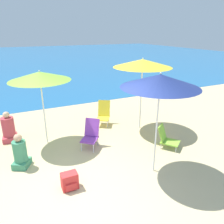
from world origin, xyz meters
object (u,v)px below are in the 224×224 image
beach_chair_lime (166,138)px  backpack_red (70,181)px  beach_umbrella_lime (40,76)px  person_seated_far (20,154)px  beach_umbrella_yellow (143,63)px  beach_umbrella_navy (160,81)px  beach_chair_purple (91,133)px  beach_chair_yellow (104,113)px  person_seated_near (9,129)px

beach_chair_lime → backpack_red: size_ratio=1.95×
beach_umbrella_lime → person_seated_far: 2.04m
person_seated_far → backpack_red: 1.53m
beach_umbrella_yellow → beach_chair_lime: beach_umbrella_yellow is taller
beach_chair_lime → backpack_red: beach_chair_lime is taller
beach_umbrella_navy → beach_chair_purple: (-0.93, 1.71, -1.74)m
beach_umbrella_navy → beach_chair_purple: beach_umbrella_navy is taller
beach_chair_lime → person_seated_far: bearing=132.1°
beach_chair_yellow → person_seated_near: (-3.04, 0.05, -0.03)m
beach_chair_yellow → beach_umbrella_lime: bearing=-133.1°
beach_chair_lime → beach_chair_yellow: bearing=75.6°
beach_umbrella_lime → beach_umbrella_yellow: size_ratio=0.91×
beach_umbrella_navy → person_seated_far: size_ratio=2.67×
beach_umbrella_yellow → backpack_red: 4.06m
beach_umbrella_lime → beach_chair_lime: 3.85m
beach_umbrella_lime → backpack_red: beach_umbrella_lime is taller
beach_umbrella_yellow → beach_chair_purple: (-1.92, -0.50, -1.76)m
beach_chair_yellow → backpack_red: 3.44m
beach_umbrella_lime → beach_chair_purple: beach_umbrella_lime is taller
beach_umbrella_navy → beach_chair_lime: 2.24m
person_seated_near → person_seated_far: person_seated_near is taller
person_seated_near → backpack_red: person_seated_near is taller
beach_umbrella_lime → beach_chair_lime: size_ratio=3.04×
beach_chair_lime → person_seated_far: 3.84m
beach_umbrella_lime → beach_chair_lime: bearing=-29.6°
beach_chair_yellow → person_seated_far: (-2.82, -1.54, -0.05)m
beach_chair_yellow → person_seated_near: bearing=-148.9°
person_seated_near → person_seated_far: (0.22, -1.59, -0.02)m
beach_chair_purple → beach_chair_lime: size_ratio=1.12×
beach_umbrella_lime → beach_chair_purple: (1.09, -0.78, -1.57)m
beach_chair_purple → beach_chair_lime: 2.13m
beach_umbrella_lime → beach_umbrella_yellow: (3.02, -0.29, 0.19)m
beach_chair_purple → person_seated_near: 2.49m
backpack_red → beach_chair_yellow: bearing=54.9°
beach_umbrella_lime → person_seated_far: bearing=-127.7°
beach_umbrella_yellow → person_seated_near: bearing=167.6°
person_seated_near → backpack_red: size_ratio=2.56×
person_seated_far → beach_chair_purple: bearing=35.0°
beach_umbrella_navy → backpack_red: (-1.95, 0.23, -1.97)m
beach_umbrella_navy → person_seated_far: bearing=151.8°
beach_chair_yellow → person_seated_far: size_ratio=0.94×
beach_umbrella_yellow → beach_chair_yellow: size_ratio=2.84×
beach_umbrella_navy → backpack_red: size_ratio=6.47×
beach_umbrella_lime → beach_umbrella_yellow: bearing=-5.4°
beach_umbrella_yellow → person_seated_near: beach_umbrella_yellow is taller
beach_umbrella_yellow → beach_chair_lime: 2.36m
beach_umbrella_yellow → beach_chair_yellow: 2.18m
beach_umbrella_yellow → person_seated_far: 4.26m
beach_umbrella_navy → beach_chair_yellow: size_ratio=2.83×
beach_chair_purple → person_seated_far: size_ratio=0.91×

